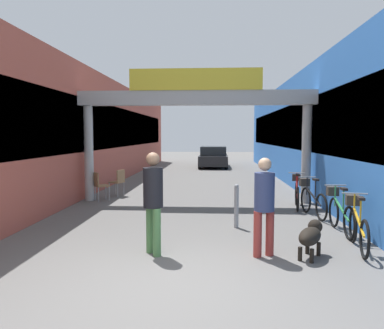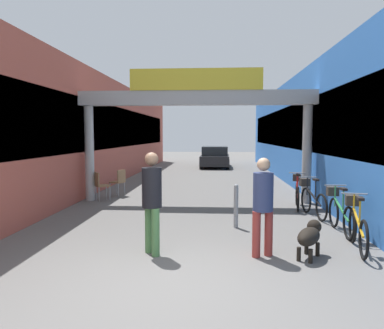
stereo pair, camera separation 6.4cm
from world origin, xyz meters
The scene contains 15 objects.
ground_plane centered at (0.00, 0.00, 0.00)m, with size 80.00×80.00×0.00m, color #605E5B.
storefront_left centered at (-5.09, 11.00, 2.17)m, with size 3.00×26.00×4.33m.
storefront_right centered at (5.09, 11.00, 2.17)m, with size 3.00×26.00×4.33m.
arcade_sign_gateway centered at (0.00, 6.38, 2.87)m, with size 7.40×0.47×4.03m.
pedestrian_with_dog centered at (1.42, 1.24, 0.96)m, with size 0.45×0.45×1.68m.
pedestrian_companion centered at (-0.47, 1.22, 1.02)m, with size 0.48×0.48×1.77m.
dog_on_leash centered at (2.21, 1.23, 0.38)m, with size 0.64×0.84×0.60m.
bicycle_orange_nearest centered at (3.18, 1.79, 0.44)m, with size 0.48×1.67×0.98m.
bicycle_green_second centered at (3.24, 2.96, 0.44)m, with size 0.46×1.69×0.98m.
bicycle_black_third centered at (3.06, 4.54, 0.44)m, with size 0.46×1.68×0.98m.
bicycle_red_farthest centered at (2.92, 5.64, 0.44)m, with size 0.47×1.67×0.98m.
bollard_post_metal centered at (1.07, 3.18, 0.50)m, with size 0.10×0.10×0.98m.
cafe_chair_wood_nearer centered at (-3.01, 6.34, 0.54)m, with size 0.56×0.56×0.89m.
cafe_chair_wood_farther centered at (-2.65, 7.25, 0.54)m, with size 0.52×0.52×0.89m.
parked_car_black centered at (0.51, 18.70, 0.64)m, with size 1.85×4.03×1.33m.
Camera 1 is at (0.58, -5.06, 2.07)m, focal length 35.00 mm.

